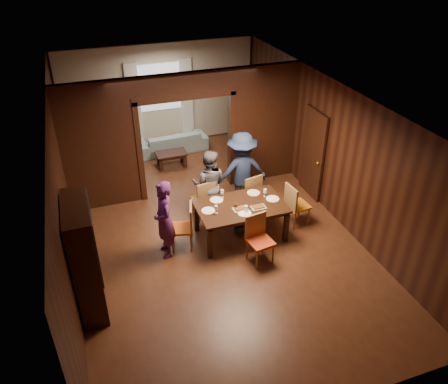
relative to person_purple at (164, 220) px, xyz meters
name	(u,v)px	position (x,y,z in m)	size (l,w,h in m)	color
floor	(208,226)	(1.05, 0.59, -0.80)	(9.00, 9.00, 0.00)	#4A2514
ceiling	(206,96)	(1.05, 0.59, 2.10)	(5.50, 9.00, 0.02)	silver
room_walls	(183,128)	(1.05, 2.48, 0.70)	(5.52, 9.01, 2.90)	black
person_purple	(164,220)	(0.00, 0.00, 0.00)	(0.58, 0.38, 1.60)	#511D56
person_grey	(209,184)	(1.20, 1.00, -0.01)	(0.77, 0.60, 1.58)	#4D4C53
person_navy	(242,171)	(2.00, 1.11, 0.11)	(1.17, 0.68, 1.82)	#18223D
sofa	(172,142)	(1.19, 4.44, -0.52)	(1.94, 0.76, 0.57)	#88ACB2
serving_bowl	(242,199)	(1.65, 0.20, 0.00)	(0.30, 0.30, 0.07)	black
dining_table	(240,221)	(1.57, 0.05, -0.42)	(1.77, 1.10, 0.76)	black
coffee_table	(172,159)	(0.94, 3.53, -0.60)	(0.80, 0.50, 0.40)	black
chair_left	(181,227)	(0.34, 0.10, -0.32)	(0.44, 0.44, 0.97)	#D25B13
chair_right	(298,204)	(2.89, 0.07, -0.32)	(0.44, 0.44, 0.97)	orange
chair_far_l	(203,198)	(1.05, 0.96, -0.32)	(0.44, 0.44, 0.97)	orange
chair_far_r	(248,192)	(2.07, 0.87, -0.32)	(0.44, 0.44, 0.97)	orange
chair_near	(261,241)	(1.64, -0.82, -0.32)	(0.44, 0.44, 0.97)	red
hutch	(85,258)	(-1.48, -0.91, 0.20)	(0.40, 1.20, 2.00)	black
door_right	(313,154)	(3.75, 1.09, 0.25)	(0.06, 0.90, 2.10)	black
window_far	(159,87)	(1.05, 5.03, 0.90)	(1.20, 0.03, 1.30)	silver
curtain_left	(134,106)	(0.30, 4.99, 0.45)	(0.35, 0.06, 2.40)	white
curtain_right	(187,100)	(1.80, 4.99, 0.45)	(0.35, 0.06, 2.40)	white
plate_left	(208,211)	(0.89, 0.07, -0.04)	(0.27, 0.27, 0.01)	white
plate_far_l	(217,200)	(1.17, 0.39, -0.04)	(0.27, 0.27, 0.01)	white
plate_far_r	(254,193)	(1.99, 0.39, -0.04)	(0.27, 0.27, 0.01)	silver
plate_right	(273,199)	(2.27, 0.05, -0.04)	(0.27, 0.27, 0.01)	white
plate_near	(245,213)	(1.54, -0.25, -0.04)	(0.27, 0.27, 0.01)	white
platter_a	(240,209)	(1.51, -0.09, -0.02)	(0.30, 0.20, 0.04)	gray
platter_b	(258,207)	(1.87, -0.15, -0.02)	(0.30, 0.20, 0.04)	gray
wineglass_left	(216,210)	(1.01, -0.06, 0.05)	(0.08, 0.08, 0.18)	white
wineglass_far	(222,194)	(1.32, 0.45, 0.05)	(0.08, 0.08, 0.18)	silver
wineglass_right	(265,193)	(2.16, 0.19, 0.05)	(0.08, 0.08, 0.18)	silver
tumbler	(246,209)	(1.58, -0.21, 0.03)	(0.07, 0.07, 0.14)	white
condiment_jar	(236,205)	(1.44, 0.00, 0.01)	(0.08, 0.08, 0.11)	#472410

